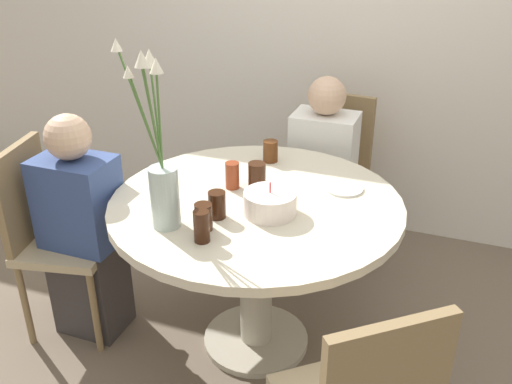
% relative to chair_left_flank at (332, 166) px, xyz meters
% --- Properties ---
extents(ground_plane, '(16.00, 16.00, 0.00)m').
position_rel_chair_left_flank_xyz_m(ground_plane, '(-0.11, -0.96, -0.54)').
color(ground_plane, '#6B5B4C').
extents(wall_back, '(8.00, 0.05, 2.60)m').
position_rel_chair_left_flank_xyz_m(wall_back, '(-0.11, 0.40, 0.76)').
color(wall_back, silver).
rests_on(wall_back, ground_plane).
extents(dining_table, '(1.24, 1.24, 0.76)m').
position_rel_chair_left_flank_xyz_m(dining_table, '(-0.11, -0.96, 0.07)').
color(dining_table, beige).
rests_on(dining_table, ground_plane).
extents(chair_left_flank, '(0.44, 0.44, 0.94)m').
position_rel_chair_left_flank_xyz_m(chair_left_flank, '(0.00, 0.00, 0.00)').
color(chair_left_flank, tan).
rests_on(chair_left_flank, ground_plane).
extents(chair_right_flank, '(0.47, 0.47, 0.94)m').
position_rel_chair_left_flank_xyz_m(chair_right_flank, '(-1.05, -1.15, 0.00)').
color(chair_right_flank, tan).
rests_on(chair_right_flank, ground_plane).
extents(birthday_cake, '(0.21, 0.21, 0.14)m').
position_rel_chair_left_flank_xyz_m(birthday_cake, '(-0.02, -1.05, 0.27)').
color(birthday_cake, white).
rests_on(birthday_cake, dining_table).
extents(flower_vase, '(0.22, 0.20, 0.71)m').
position_rel_chair_left_flank_xyz_m(flower_vase, '(-0.37, -1.28, 0.45)').
color(flower_vase, '#B2C6C1').
rests_on(flower_vase, dining_table).
extents(side_plate, '(0.17, 0.17, 0.01)m').
position_rel_chair_left_flank_xyz_m(side_plate, '(0.22, -0.72, 0.23)').
color(side_plate, white).
rests_on(side_plate, dining_table).
extents(drink_glass_0, '(0.06, 0.06, 0.12)m').
position_rel_chair_left_flank_xyz_m(drink_glass_0, '(-0.25, -0.88, 0.28)').
color(drink_glass_0, maroon).
rests_on(drink_glass_0, dining_table).
extents(drink_glass_1, '(0.08, 0.08, 0.12)m').
position_rel_chair_left_flank_xyz_m(drink_glass_1, '(-0.15, -0.84, 0.28)').
color(drink_glass_1, '#33190C').
rests_on(drink_glass_1, dining_table).
extents(drink_glass_2, '(0.07, 0.07, 0.11)m').
position_rel_chair_left_flank_xyz_m(drink_glass_2, '(-0.20, -1.15, 0.28)').
color(drink_glass_2, '#33190C').
rests_on(drink_glass_2, dining_table).
extents(drink_glass_3, '(0.07, 0.07, 0.10)m').
position_rel_chair_left_flank_xyz_m(drink_glass_3, '(-0.19, -0.54, 0.28)').
color(drink_glass_3, '#51280F').
rests_on(drink_glass_3, dining_table).
extents(drink_glass_4, '(0.07, 0.07, 0.11)m').
position_rel_chair_left_flank_xyz_m(drink_glass_4, '(-0.21, -1.25, 0.28)').
color(drink_glass_4, '#33190C').
rests_on(drink_glass_4, dining_table).
extents(drink_glass_5, '(0.06, 0.06, 0.12)m').
position_rel_chair_left_flank_xyz_m(drink_glass_5, '(-0.18, -1.33, 0.29)').
color(drink_glass_5, '#33190C').
rests_on(drink_glass_5, dining_table).
extents(person_woman, '(0.34, 0.24, 1.10)m').
position_rel_chair_left_flank_xyz_m(person_woman, '(-0.02, -0.16, -0.02)').
color(person_woman, '#383333').
rests_on(person_woman, ground_plane).
extents(person_boy, '(0.34, 0.24, 1.10)m').
position_rel_chair_left_flank_xyz_m(person_boy, '(-0.90, -1.12, -0.02)').
color(person_boy, '#383333').
rests_on(person_boy, ground_plane).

